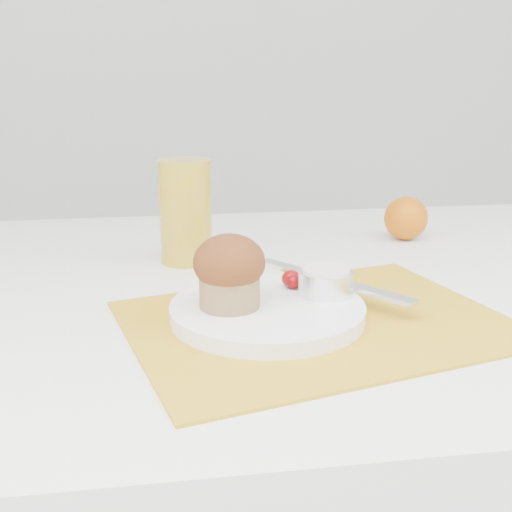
{
  "coord_description": "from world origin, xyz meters",
  "views": [
    {
      "loc": [
        -0.2,
        -0.72,
        1.01
      ],
      "look_at": [
        -0.09,
        -0.01,
        0.8
      ],
      "focal_mm": 45.0,
      "sensor_mm": 36.0,
      "label": 1
    }
  ],
  "objects": [
    {
      "name": "placemat",
      "position": [
        -0.04,
        -0.1,
        0.75
      ],
      "size": [
        0.45,
        0.37,
        0.0
      ],
      "primitive_type": "cube",
      "rotation": [
        0.0,
        0.0,
        0.24
      ],
      "color": "gold",
      "rests_on": "table"
    },
    {
      "name": "plate",
      "position": [
        -0.09,
        -0.09,
        0.76
      ],
      "size": [
        0.22,
        0.22,
        0.02
      ],
      "primitive_type": "cylinder",
      "rotation": [
        0.0,
        0.0,
        -0.06
      ],
      "color": "white",
      "rests_on": "placemat"
    },
    {
      "name": "ramekin",
      "position": [
        -0.02,
        -0.06,
        0.78
      ],
      "size": [
        0.08,
        0.08,
        0.03
      ],
      "primitive_type": "cylinder",
      "rotation": [
        0.0,
        0.0,
        -0.32
      ],
      "color": "white",
      "rests_on": "plate"
    },
    {
      "name": "cream",
      "position": [
        -0.02,
        -0.06,
        0.8
      ],
      "size": [
        0.07,
        0.07,
        0.01
      ],
      "primitive_type": "cylinder",
      "rotation": [
        0.0,
        0.0,
        0.33
      ],
      "color": "silver",
      "rests_on": "ramekin"
    },
    {
      "name": "raspberry_near",
      "position": [
        -0.05,
        -0.03,
        0.78
      ],
      "size": [
        0.02,
        0.02,
        0.02
      ],
      "primitive_type": "ellipsoid",
      "color": "#5A0202",
      "rests_on": "plate"
    },
    {
      "name": "raspberry_far",
      "position": [
        -0.05,
        -0.04,
        0.78
      ],
      "size": [
        0.02,
        0.02,
        0.02
      ],
      "primitive_type": "ellipsoid",
      "color": "#4E0202",
      "rests_on": "plate"
    },
    {
      "name": "butter_knife",
      "position": [
        -0.0,
        -0.03,
        0.77
      ],
      "size": [
        0.15,
        0.19,
        0.01
      ],
      "primitive_type": "cube",
      "rotation": [
        0.0,
        0.0,
        -0.93
      ],
      "color": "silver",
      "rests_on": "plate"
    },
    {
      "name": "orange",
      "position": [
        0.18,
        0.22,
        0.78
      ],
      "size": [
        0.07,
        0.07,
        0.07
      ],
      "primitive_type": "sphere",
      "color": "#C76007",
      "rests_on": "table"
    },
    {
      "name": "juice_glass",
      "position": [
        -0.16,
        0.15,
        0.82
      ],
      "size": [
        0.08,
        0.08,
        0.14
      ],
      "primitive_type": "cylinder",
      "rotation": [
        0.0,
        0.0,
        -0.18
      ],
      "color": "gold",
      "rests_on": "table"
    },
    {
      "name": "muffin",
      "position": [
        -0.13,
        -0.09,
        0.81
      ],
      "size": [
        0.08,
        0.08,
        0.08
      ],
      "color": "olive",
      "rests_on": "plate"
    }
  ]
}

